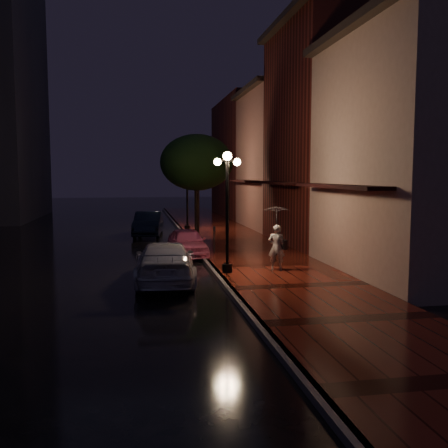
{
  "coord_description": "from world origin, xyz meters",
  "views": [
    {
      "loc": [
        -2.85,
        -22.39,
        3.65
      ],
      "look_at": [
        1.12,
        0.01,
        1.4
      ],
      "focal_mm": 40.0,
      "sensor_mm": 36.0,
      "label": 1
    }
  ],
  "objects_px": {
    "parking_meter": "(214,237)",
    "streetlamp_near": "(227,204)",
    "streetlamp_far": "(187,191)",
    "navy_car": "(148,224)",
    "street_tree": "(197,164)",
    "pink_car": "(187,242)",
    "silver_car": "(165,262)",
    "woman_with_umbrella": "(277,228)"
  },
  "relations": [
    {
      "from": "streetlamp_near",
      "to": "street_tree",
      "type": "bearing_deg",
      "value": 88.65
    },
    {
      "from": "pink_car",
      "to": "silver_car",
      "type": "distance_m",
      "value": 5.6
    },
    {
      "from": "streetlamp_far",
      "to": "navy_car",
      "type": "xyz_separation_m",
      "value": [
        -2.48,
        -1.31,
        -1.88
      ]
    },
    {
      "from": "street_tree",
      "to": "navy_car",
      "type": "height_order",
      "value": "street_tree"
    },
    {
      "from": "streetlamp_far",
      "to": "silver_car",
      "type": "distance_m",
      "value": 14.98
    },
    {
      "from": "pink_car",
      "to": "parking_meter",
      "type": "height_order",
      "value": "parking_meter"
    },
    {
      "from": "streetlamp_far",
      "to": "navy_car",
      "type": "bearing_deg",
      "value": -152.19
    },
    {
      "from": "streetlamp_far",
      "to": "silver_car",
      "type": "xyz_separation_m",
      "value": [
        -2.26,
        -14.69,
        -1.9
      ]
    },
    {
      "from": "streetlamp_far",
      "to": "street_tree",
      "type": "bearing_deg",
      "value": -85.09
    },
    {
      "from": "silver_car",
      "to": "woman_with_umbrella",
      "type": "height_order",
      "value": "woman_with_umbrella"
    },
    {
      "from": "navy_car",
      "to": "silver_car",
      "type": "height_order",
      "value": "navy_car"
    },
    {
      "from": "streetlamp_near",
      "to": "silver_car",
      "type": "height_order",
      "value": "streetlamp_near"
    },
    {
      "from": "pink_car",
      "to": "streetlamp_far",
      "type": "bearing_deg",
      "value": 80.51
    },
    {
      "from": "streetlamp_near",
      "to": "street_tree",
      "type": "height_order",
      "value": "street_tree"
    },
    {
      "from": "silver_car",
      "to": "street_tree",
      "type": "bearing_deg",
      "value": -99.13
    },
    {
      "from": "parking_meter",
      "to": "streetlamp_near",
      "type": "bearing_deg",
      "value": -68.59
    },
    {
      "from": "streetlamp_far",
      "to": "woman_with_umbrella",
      "type": "height_order",
      "value": "streetlamp_far"
    },
    {
      "from": "pink_car",
      "to": "silver_car",
      "type": "xyz_separation_m",
      "value": [
        -1.31,
        -5.44,
        0.07
      ]
    },
    {
      "from": "navy_car",
      "to": "silver_car",
      "type": "bearing_deg",
      "value": -82.43
    },
    {
      "from": "streetlamp_near",
      "to": "parking_meter",
      "type": "relative_size",
      "value": 3.66
    },
    {
      "from": "silver_car",
      "to": "parking_meter",
      "type": "relative_size",
      "value": 4.1
    },
    {
      "from": "streetlamp_near",
      "to": "woman_with_umbrella",
      "type": "height_order",
      "value": "streetlamp_near"
    },
    {
      "from": "navy_car",
      "to": "woman_with_umbrella",
      "type": "distance_m",
      "value": 13.38
    },
    {
      "from": "woman_with_umbrella",
      "to": "streetlamp_near",
      "type": "bearing_deg",
      "value": 19.02
    },
    {
      "from": "parking_meter",
      "to": "pink_car",
      "type": "bearing_deg",
      "value": -159.59
    },
    {
      "from": "pink_car",
      "to": "woman_with_umbrella",
      "type": "bearing_deg",
      "value": -62.7
    },
    {
      "from": "navy_car",
      "to": "parking_meter",
      "type": "height_order",
      "value": "navy_car"
    },
    {
      "from": "parking_meter",
      "to": "woman_with_umbrella",
      "type": "bearing_deg",
      "value": -46.24
    },
    {
      "from": "pink_car",
      "to": "parking_meter",
      "type": "xyz_separation_m",
      "value": [
        1.22,
        -0.09,
        0.23
      ]
    },
    {
      "from": "woman_with_umbrella",
      "to": "pink_car",
      "type": "bearing_deg",
      "value": -42.41
    },
    {
      "from": "streetlamp_far",
      "to": "woman_with_umbrella",
      "type": "distance_m",
      "value": 14.07
    },
    {
      "from": "navy_car",
      "to": "parking_meter",
      "type": "bearing_deg",
      "value": -64.47
    },
    {
      "from": "streetlamp_near",
      "to": "pink_car",
      "type": "xyz_separation_m",
      "value": [
        -0.95,
        4.76,
        -1.97
      ]
    },
    {
      "from": "streetlamp_near",
      "to": "parking_meter",
      "type": "height_order",
      "value": "streetlamp_near"
    },
    {
      "from": "woman_with_umbrella",
      "to": "silver_car",
      "type": "bearing_deg",
      "value": 27.17
    },
    {
      "from": "pink_car",
      "to": "navy_car",
      "type": "bearing_deg",
      "value": 97.29
    },
    {
      "from": "navy_car",
      "to": "streetlamp_near",
      "type": "bearing_deg",
      "value": -72.31
    },
    {
      "from": "navy_car",
      "to": "woman_with_umbrella",
      "type": "height_order",
      "value": "woman_with_umbrella"
    },
    {
      "from": "streetlamp_near",
      "to": "navy_car",
      "type": "height_order",
      "value": "streetlamp_near"
    },
    {
      "from": "navy_car",
      "to": "parking_meter",
      "type": "relative_size",
      "value": 3.73
    },
    {
      "from": "street_tree",
      "to": "parking_meter",
      "type": "distance_m",
      "value": 7.17
    },
    {
      "from": "street_tree",
      "to": "silver_car",
      "type": "bearing_deg",
      "value": -102.18
    }
  ]
}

